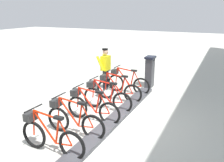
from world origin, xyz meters
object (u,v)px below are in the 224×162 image
bike_docked_3 (91,107)px  bike_docked_5 (49,135)px  bike_docked_1 (117,89)px  bike_docked_4 (73,119)px  payment_kiosk (150,71)px  worker_near_rack (105,68)px  bike_docked_2 (105,97)px  bike_docked_0 (126,82)px

bike_docked_3 → bike_docked_5: bearing=90.0°
bike_docked_1 → bike_docked_4: (0.00, 2.72, 0.00)m
payment_kiosk → worker_near_rack: worker_near_rack is taller
bike_docked_2 → bike_docked_5: (0.00, 2.72, 0.00)m
payment_kiosk → bike_docked_0: 1.27m
bike_docked_2 → worker_near_rack: worker_near_rack is taller
bike_docked_4 → payment_kiosk: bearing=-96.9°
worker_near_rack → payment_kiosk: bearing=-141.5°
payment_kiosk → bike_docked_4: bearing=83.1°
payment_kiosk → worker_near_rack: bearing=38.5°
bike_docked_3 → bike_docked_4: size_ratio=1.00×
bike_docked_0 → bike_docked_2: size_ratio=1.00×
bike_docked_0 → bike_docked_1: (0.00, 0.91, 0.00)m
bike_docked_1 → payment_kiosk: bearing=-105.8°
bike_docked_0 → worker_near_rack: bearing=3.0°
bike_docked_0 → bike_docked_5: size_ratio=1.00×
bike_docked_2 → bike_docked_1: bearing=-90.0°
bike_docked_1 → bike_docked_4: same height
payment_kiosk → bike_docked_3: (0.57, 3.83, -0.24)m
bike_docked_0 → bike_docked_3: 2.72m
payment_kiosk → bike_docked_5: 5.68m
bike_docked_1 → worker_near_rack: bearing=-44.6°
bike_docked_4 → bike_docked_2: bearing=-90.0°
worker_near_rack → bike_docked_5: bearing=101.0°
payment_kiosk → bike_docked_2: size_ratio=0.74×
bike_docked_4 → bike_docked_0: bearing=-90.0°
bike_docked_5 → worker_near_rack: (0.87, -4.49, 0.48)m
bike_docked_0 → bike_docked_2: 1.82m
bike_docked_3 → bike_docked_5: 1.82m
bike_docked_5 → worker_near_rack: worker_near_rack is taller
bike_docked_2 → bike_docked_4: same height
bike_docked_4 → bike_docked_5: size_ratio=1.00×
bike_docked_1 → bike_docked_3: bearing=90.0°
bike_docked_0 → bike_docked_1: size_ratio=1.00×
bike_docked_1 → bike_docked_5: size_ratio=1.00×
bike_docked_1 → bike_docked_2: same height
bike_docked_0 → bike_docked_5: (0.00, 4.54, 0.00)m
bike_docked_1 → worker_near_rack: worker_near_rack is taller
bike_docked_5 → worker_near_rack: size_ratio=1.04×
bike_docked_0 → payment_kiosk: bearing=-117.3°
bike_docked_5 → worker_near_rack: bearing=-79.0°
payment_kiosk → worker_near_rack: 1.86m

